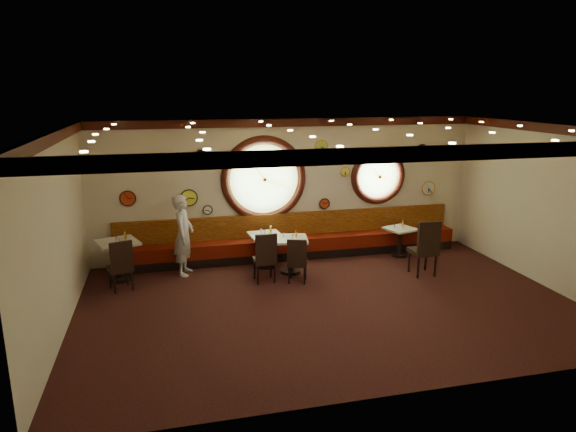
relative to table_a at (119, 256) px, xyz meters
The scene contains 50 objects.
floor 4.41m from the table_a, 29.55° to the right, with size 9.00×6.00×0.00m, color black.
ceiling 5.13m from the table_a, 29.55° to the right, with size 9.00×6.00×0.02m, color gold.
wall_back 4.04m from the table_a, 12.49° to the left, with size 9.00×0.02×3.20m, color beige.
wall_front 6.50m from the table_a, 53.58° to the right, with size 9.00×0.02×3.20m, color beige.
wall_left 2.51m from the table_a, 107.85° to the right, with size 0.02×6.00×3.20m, color beige.
wall_right 8.65m from the table_a, 14.56° to the right, with size 0.02×6.00×3.20m, color beige.
molding_back 4.67m from the table_a, 11.77° to the left, with size 9.00×0.10×0.18m, color #340F09.
molding_front 6.87m from the table_a, 53.31° to the right, with size 9.00×0.10×0.18m, color #340F09.
molding_left 3.43m from the table_a, 106.64° to the right, with size 0.10×6.00×0.18m, color #340F09.
molding_right 8.92m from the table_a, 14.65° to the right, with size 0.10×6.00×0.18m, color #340F09.
banquette_base 3.87m from the table_a, ahead, with size 8.00×0.55×0.20m, color black.
banquette_seat 3.85m from the table_a, ahead, with size 8.00×0.55×0.30m, color #591007.
banquette_back 3.89m from the table_a, 11.62° to the left, with size 8.00×0.10×0.55m, color #641307.
porthole_left_glass 3.57m from the table_a, 14.65° to the left, with size 1.66×1.66×0.02m, color #96C073.
porthole_left_frame 3.56m from the table_a, 14.40° to the left, with size 1.98×1.98×0.18m, color #340F09.
porthole_left_ring 3.56m from the table_a, 13.89° to the left, with size 1.61×1.61×0.03m, color gold.
porthole_right_glass 6.20m from the table_a, ahead, with size 1.10×1.10×0.02m, color #96C073.
porthole_right_frame 6.19m from the table_a, ahead, with size 1.38×1.38×0.18m, color #340F09.
porthole_right_ring 6.19m from the table_a, ahead, with size 1.09×1.09×0.03m, color gold.
wall_clock_0 2.76m from the table_a, 23.97° to the left, with size 0.24×0.24×0.03m, color black.
wall_clock_1 2.17m from the table_a, 22.85° to the left, with size 0.20×0.20×0.03m, color white.
wall_clock_2 7.46m from the table_a, ahead, with size 0.34×0.34×0.03m, color white.
wall_clock_3 1.32m from the table_a, 75.66° to the left, with size 0.32×0.32×0.03m, color red.
wall_clock_4 7.39m from the table_a, ahead, with size 0.28×0.28×0.03m, color black.
wall_clock_5 5.05m from the table_a, ahead, with size 0.30×0.30×0.03m, color #A8C83E.
wall_clock_6 5.41m from the table_a, ahead, with size 0.22×0.22×0.03m, color #E7D74D.
wall_clock_7 1.96m from the table_a, 28.07° to the left, with size 0.36×0.36×0.03m, color #F3F336.
wall_clock_8 4.77m from the table_a, ahead, with size 0.24×0.24×0.03m, color #BF3716.
wall_clock_9 2.08m from the table_a, 52.98° to the left, with size 0.26×0.26×0.03m, color #A5D32A.
table_a is the anchor object (origin of this frame).
table_b 3.08m from the table_a, ahead, with size 0.73×0.73×0.75m.
table_c 3.55m from the table_a, ahead, with size 0.81×0.81×0.77m.
table_d 6.30m from the table_a, ahead, with size 0.78×0.78×0.68m.
chair_a 0.65m from the table_a, 82.11° to the right, with size 0.55×0.55×0.64m.
chair_b 3.02m from the table_a, 16.37° to the right, with size 0.45×0.45×0.65m.
chair_c 3.66m from the table_a, 16.41° to the right, with size 0.51×0.51×0.58m.
chair_d 6.36m from the table_a, 11.53° to the right, with size 0.51×0.51×0.75m.
condiment_a_salt 0.36m from the table_a, 116.25° to the left, with size 0.03×0.03×0.09m, color #BCBDC1.
condiment_b_salt 3.02m from the table_a, ahead, with size 0.04×0.04×0.10m, color silver.
condiment_c_salt 3.43m from the table_a, ahead, with size 0.03×0.03×0.09m, color silver.
condiment_d_salt 6.19m from the table_a, ahead, with size 0.03×0.03×0.09m, color #B9B9BE.
condiment_a_pepper 0.36m from the table_a, ahead, with size 0.03×0.03×0.09m, color silver.
condiment_b_pepper 3.06m from the table_a, ahead, with size 0.04×0.04×0.11m, color silver.
condiment_c_pepper 3.60m from the table_a, ahead, with size 0.04×0.04×0.10m, color silver.
condiment_d_pepper 6.34m from the table_a, ahead, with size 0.03×0.03×0.09m, color silver.
condiment_a_bottle 0.43m from the table_a, 36.41° to the left, with size 0.05×0.05×0.16m, color gold.
condiment_b_bottle 3.23m from the table_a, ahead, with size 0.05×0.05×0.16m, color gold.
condiment_c_bottle 3.69m from the table_a, ahead, with size 0.05×0.05×0.15m, color gold.
condiment_d_bottle 6.42m from the table_a, ahead, with size 0.06×0.06×0.18m, color #C4832E.
waiter 1.37m from the table_a, ahead, with size 0.63×0.41×1.72m, color silver.
Camera 1 is at (-2.79, -8.38, 3.85)m, focal length 32.00 mm.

